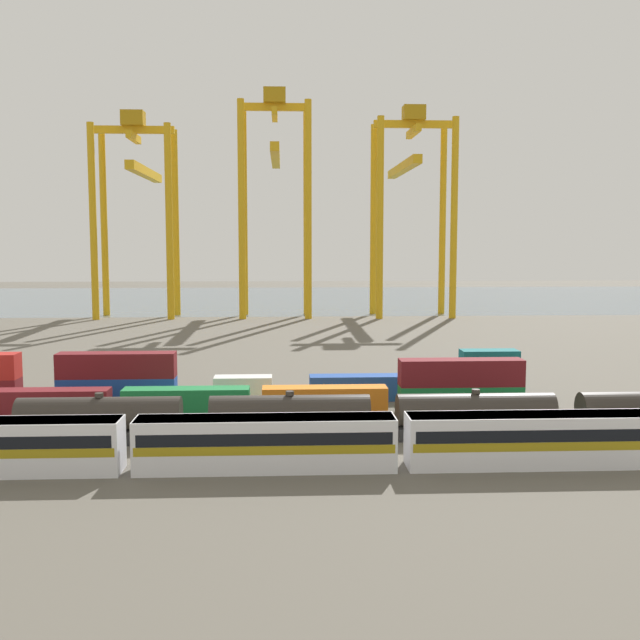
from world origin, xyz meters
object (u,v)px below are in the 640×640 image
Objects in this scene: gantry_crane_east at (410,189)px; gantry_crane_central at (275,181)px; freight_tank_row at (383,416)px; shipping_container_12 at (489,386)px; gantry_crane_west at (138,193)px; passenger_train at (266,441)px; shipping_container_1 at (46,403)px; shipping_container_11 at (367,387)px.

gantry_crane_central is at bearing -179.54° from gantry_crane_east.
gantry_crane_east is (20.65, 109.22, 26.69)m from freight_tank_row.
shipping_container_12 is 0.13× the size of gantry_crane_west.
passenger_train is 120.45m from gantry_crane_central.
gantry_crane_east reaches higher than gantry_crane_west.
shipping_container_1 is 115.32m from gantry_crane_east.
freight_tank_row is at bearing -100.70° from gantry_crane_east.
passenger_train is at bearing -133.86° from shipping_container_12.
gantry_crane_central is at bearing 96.41° from shipping_container_11.
gantry_crane_west is at bearing 104.83° from passenger_train.
passenger_train is 0.97× the size of freight_tank_row.
freight_tank_row reaches higher than passenger_train.
gantry_crane_central is at bearing 95.26° from freight_tank_row.
shipping_container_1 is at bearing -169.01° from shipping_container_11.
shipping_container_1 is at bearing -172.18° from shipping_container_12.
gantry_crane_west is (-9.62, 99.09, 26.20)m from shipping_container_1.
gantry_crane_west reaches higher than shipping_container_12.
shipping_container_12 is (13.03, 0.00, 0.00)m from shipping_container_11.
passenger_train is at bearing -140.03° from freight_tank_row.
shipping_container_1 is (-31.08, 9.84, -0.65)m from freight_tank_row.
passenger_train is 4.84× the size of shipping_container_11.
gantry_crane_central reaches higher than passenger_train.
passenger_train is at bearing -75.17° from gantry_crane_west.
shipping_container_1 is at bearing -117.50° from gantry_crane_east.
gantry_crane_central is (30.68, 0.05, 2.83)m from gantry_crane_west.
passenger_train is 124.08m from gantry_crane_east.
shipping_container_1 is 1.00× the size of shipping_container_11.
passenger_train is at bearing -40.06° from shipping_container_1.
freight_tank_row is at bearing -91.48° from shipping_container_11.
freight_tank_row is (9.71, 8.13, -0.20)m from passenger_train.
shipping_container_11 is (10.12, 24.09, -0.84)m from passenger_train.
gantry_crane_east reaches higher than shipping_container_1.
freight_tank_row is 10.02× the size of shipping_container_12.
gantry_crane_central is at bearing 78.01° from shipping_container_1.
gantry_crane_east is (51.73, 99.38, 27.33)m from shipping_container_1.
shipping_container_1 is 0.27× the size of gantry_crane_west.
shipping_container_11 is at bearing 180.00° from shipping_container_12.
freight_tank_row is at bearing -84.74° from gantry_crane_central.
gantry_crane_east reaches higher than shipping_container_11.
gantry_crane_central reaches higher than freight_tank_row.
shipping_container_1 is at bearing 162.43° from freight_tank_row.
shipping_container_12 is at bearing 7.82° from shipping_container_1.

